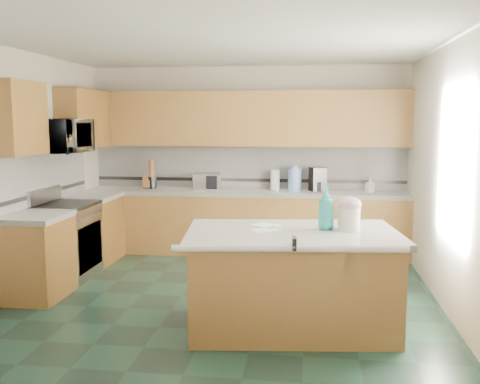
# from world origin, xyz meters

# --- Properties ---
(floor) EXTENTS (4.60, 4.60, 0.00)m
(floor) POSITION_xyz_m (0.00, 0.00, 0.00)
(floor) COLOR #132D24
(floor) RESTS_ON ground
(ceiling) EXTENTS (4.60, 4.60, 0.00)m
(ceiling) POSITION_xyz_m (0.00, 0.00, 2.70)
(ceiling) COLOR white
(ceiling) RESTS_ON ground
(wall_back) EXTENTS (4.60, 0.04, 2.70)m
(wall_back) POSITION_xyz_m (0.00, 2.32, 1.35)
(wall_back) COLOR beige
(wall_back) RESTS_ON ground
(wall_front) EXTENTS (4.60, 0.04, 2.70)m
(wall_front) POSITION_xyz_m (0.00, -2.32, 1.35)
(wall_front) COLOR beige
(wall_front) RESTS_ON ground
(wall_left) EXTENTS (0.04, 4.60, 2.70)m
(wall_left) POSITION_xyz_m (-2.32, 0.00, 1.35)
(wall_left) COLOR beige
(wall_left) RESTS_ON ground
(wall_right) EXTENTS (0.04, 4.60, 2.70)m
(wall_right) POSITION_xyz_m (2.32, 0.00, 1.35)
(wall_right) COLOR beige
(wall_right) RESTS_ON ground
(back_base_cab) EXTENTS (4.60, 0.60, 0.86)m
(back_base_cab) POSITION_xyz_m (0.00, 2.00, 0.43)
(back_base_cab) COLOR #503312
(back_base_cab) RESTS_ON ground
(back_countertop) EXTENTS (4.60, 0.64, 0.06)m
(back_countertop) POSITION_xyz_m (0.00, 2.00, 0.89)
(back_countertop) COLOR white
(back_countertop) RESTS_ON back_base_cab
(back_upper_cab) EXTENTS (4.60, 0.33, 0.78)m
(back_upper_cab) POSITION_xyz_m (0.00, 2.13, 1.94)
(back_upper_cab) COLOR #503312
(back_upper_cab) RESTS_ON wall_back
(back_backsplash) EXTENTS (4.60, 0.02, 0.63)m
(back_backsplash) POSITION_xyz_m (0.00, 2.29, 1.24)
(back_backsplash) COLOR silver
(back_backsplash) RESTS_ON back_countertop
(back_accent_band) EXTENTS (4.60, 0.01, 0.05)m
(back_accent_band) POSITION_xyz_m (0.00, 2.28, 1.04)
(back_accent_band) COLOR black
(back_accent_band) RESTS_ON back_countertop
(left_base_cab_rear) EXTENTS (0.60, 0.82, 0.86)m
(left_base_cab_rear) POSITION_xyz_m (-2.00, 1.29, 0.43)
(left_base_cab_rear) COLOR #503312
(left_base_cab_rear) RESTS_ON ground
(left_counter_rear) EXTENTS (0.64, 0.82, 0.06)m
(left_counter_rear) POSITION_xyz_m (-2.00, 1.29, 0.89)
(left_counter_rear) COLOR white
(left_counter_rear) RESTS_ON left_base_cab_rear
(left_base_cab_front) EXTENTS (0.60, 0.72, 0.86)m
(left_base_cab_front) POSITION_xyz_m (-2.00, -0.24, 0.43)
(left_base_cab_front) COLOR #503312
(left_base_cab_front) RESTS_ON ground
(left_counter_front) EXTENTS (0.64, 0.72, 0.06)m
(left_counter_front) POSITION_xyz_m (-2.00, -0.24, 0.89)
(left_counter_front) COLOR white
(left_counter_front) RESTS_ON left_base_cab_front
(left_backsplash) EXTENTS (0.02, 2.30, 0.63)m
(left_backsplash) POSITION_xyz_m (-2.29, 0.55, 1.24)
(left_backsplash) COLOR silver
(left_backsplash) RESTS_ON wall_left
(left_accent_band) EXTENTS (0.01, 2.30, 0.05)m
(left_accent_band) POSITION_xyz_m (-2.28, 0.55, 1.04)
(left_accent_band) COLOR black
(left_accent_band) RESTS_ON wall_left
(left_upper_cab_rear) EXTENTS (0.33, 1.09, 0.78)m
(left_upper_cab_rear) POSITION_xyz_m (-2.13, 1.42, 1.94)
(left_upper_cab_rear) COLOR #503312
(left_upper_cab_rear) RESTS_ON wall_left
(left_upper_cab_front) EXTENTS (0.33, 0.72, 0.78)m
(left_upper_cab_front) POSITION_xyz_m (-2.13, -0.24, 1.94)
(left_upper_cab_front) COLOR #503312
(left_upper_cab_front) RESTS_ON wall_left
(range_body) EXTENTS (0.60, 0.76, 0.88)m
(range_body) POSITION_xyz_m (-2.00, 0.50, 0.44)
(range_body) COLOR #B7B7BC
(range_body) RESTS_ON ground
(range_oven_door) EXTENTS (0.02, 0.68, 0.55)m
(range_oven_door) POSITION_xyz_m (-1.71, 0.50, 0.40)
(range_oven_door) COLOR black
(range_oven_door) RESTS_ON range_body
(range_cooktop) EXTENTS (0.62, 0.78, 0.04)m
(range_cooktop) POSITION_xyz_m (-2.00, 0.50, 0.90)
(range_cooktop) COLOR black
(range_cooktop) RESTS_ON range_body
(range_handle) EXTENTS (0.02, 0.66, 0.02)m
(range_handle) POSITION_xyz_m (-1.68, 0.50, 0.78)
(range_handle) COLOR #B7B7BC
(range_handle) RESTS_ON range_body
(range_backguard) EXTENTS (0.06, 0.76, 0.18)m
(range_backguard) POSITION_xyz_m (-2.26, 0.50, 1.02)
(range_backguard) COLOR #B7B7BC
(range_backguard) RESTS_ON range_body
(microwave) EXTENTS (0.50, 0.73, 0.41)m
(microwave) POSITION_xyz_m (-2.00, 0.50, 1.73)
(microwave) COLOR #B7B7BC
(microwave) RESTS_ON wall_left
(island_base) EXTENTS (1.92, 1.24, 0.86)m
(island_base) POSITION_xyz_m (0.78, -0.74, 0.43)
(island_base) COLOR #503312
(island_base) RESTS_ON ground
(island_top) EXTENTS (2.03, 1.35, 0.06)m
(island_top) POSITION_xyz_m (0.78, -0.74, 0.89)
(island_top) COLOR white
(island_top) RESTS_ON island_base
(island_bullnose) EXTENTS (1.91, 0.28, 0.06)m
(island_bullnose) POSITION_xyz_m (0.78, -1.31, 0.89)
(island_bullnose) COLOR white
(island_bullnose) RESTS_ON island_base
(treat_jar) EXTENTS (0.26, 0.26, 0.21)m
(treat_jar) POSITION_xyz_m (1.29, -0.66, 1.03)
(treat_jar) COLOR white
(treat_jar) RESTS_ON island_top
(treat_jar_lid) EXTENTS (0.22, 0.22, 0.14)m
(treat_jar_lid) POSITION_xyz_m (1.29, -0.66, 1.16)
(treat_jar_lid) COLOR #CA919F
(treat_jar_lid) RESTS_ON treat_jar
(treat_jar_knob) EXTENTS (0.07, 0.02, 0.02)m
(treat_jar_knob) POSITION_xyz_m (1.29, -0.66, 1.21)
(treat_jar_knob) COLOR tan
(treat_jar_knob) RESTS_ON treat_jar_lid
(treat_jar_knob_end_l) EXTENTS (0.04, 0.04, 0.04)m
(treat_jar_knob_end_l) POSITION_xyz_m (1.25, -0.66, 1.21)
(treat_jar_knob_end_l) COLOR tan
(treat_jar_knob_end_l) RESTS_ON treat_jar_lid
(treat_jar_knob_end_r) EXTENTS (0.04, 0.04, 0.04)m
(treat_jar_knob_end_r) POSITION_xyz_m (1.32, -0.66, 1.21)
(treat_jar_knob_end_r) COLOR tan
(treat_jar_knob_end_r) RESTS_ON treat_jar_lid
(soap_bottle_island) EXTENTS (0.18, 0.18, 0.39)m
(soap_bottle_island) POSITION_xyz_m (1.08, -0.64, 1.12)
(soap_bottle_island) COLOR teal
(soap_bottle_island) RESTS_ON island_top
(paper_sheet_a) EXTENTS (0.30, 0.28, 0.00)m
(paper_sheet_a) POSITION_xyz_m (0.53, -0.75, 0.92)
(paper_sheet_a) COLOR white
(paper_sheet_a) RESTS_ON island_top
(paper_sheet_b) EXTENTS (0.33, 0.32, 0.00)m
(paper_sheet_b) POSITION_xyz_m (0.53, -0.53, 0.92)
(paper_sheet_b) COLOR white
(paper_sheet_b) RESTS_ON island_top
(clamp_body) EXTENTS (0.04, 0.12, 0.10)m
(clamp_body) POSITION_xyz_m (0.81, -1.29, 0.93)
(clamp_body) COLOR black
(clamp_body) RESTS_ON island_top
(clamp_handle) EXTENTS (0.02, 0.08, 0.02)m
(clamp_handle) POSITION_xyz_m (0.81, -1.36, 0.91)
(clamp_handle) COLOR black
(clamp_handle) RESTS_ON island_top
(knife_block) EXTENTS (0.13, 0.16, 0.22)m
(knife_block) POSITION_xyz_m (-1.47, 2.05, 1.02)
(knife_block) COLOR #472814
(knife_block) RESTS_ON back_countertop
(utensil_crock) EXTENTS (0.14, 0.14, 0.17)m
(utensil_crock) POSITION_xyz_m (-1.40, 2.08, 1.01)
(utensil_crock) COLOR black
(utensil_crock) RESTS_ON back_countertop
(utensil_bundle) EXTENTS (0.08, 0.08, 0.25)m
(utensil_bundle) POSITION_xyz_m (-1.40, 2.08, 1.22)
(utensil_bundle) COLOR #472814
(utensil_bundle) RESTS_ON utensil_crock
(toaster_oven) EXTENTS (0.45, 0.36, 0.23)m
(toaster_oven) POSITION_xyz_m (-0.57, 2.05, 1.04)
(toaster_oven) COLOR #B7B7BC
(toaster_oven) RESTS_ON back_countertop
(toaster_oven_door) EXTENTS (0.36, 0.01, 0.19)m
(toaster_oven_door) POSITION_xyz_m (-0.57, 1.92, 1.04)
(toaster_oven_door) COLOR black
(toaster_oven_door) RESTS_ON toaster_oven
(paper_towel) EXTENTS (0.13, 0.13, 0.29)m
(paper_towel) POSITION_xyz_m (0.42, 2.10, 1.07)
(paper_towel) COLOR white
(paper_towel) RESTS_ON back_countertop
(paper_towel_base) EXTENTS (0.19, 0.19, 0.01)m
(paper_towel_base) POSITION_xyz_m (0.42, 2.10, 0.93)
(paper_towel_base) COLOR #B7B7BC
(paper_towel_base) RESTS_ON back_countertop
(water_jug) EXTENTS (0.19, 0.19, 0.32)m
(water_jug) POSITION_xyz_m (0.71, 2.06, 1.08)
(water_jug) COLOR #6E93D5
(water_jug) RESTS_ON back_countertop
(water_jug_neck) EXTENTS (0.09, 0.09, 0.05)m
(water_jug_neck) POSITION_xyz_m (0.71, 2.06, 1.26)
(water_jug_neck) COLOR #6E93D5
(water_jug_neck) RESTS_ON water_jug
(coffee_maker) EXTENTS (0.26, 0.27, 0.34)m
(coffee_maker) POSITION_xyz_m (1.03, 2.08, 1.09)
(coffee_maker) COLOR black
(coffee_maker) RESTS_ON back_countertop
(coffee_carafe) EXTENTS (0.14, 0.14, 0.14)m
(coffee_carafe) POSITION_xyz_m (1.03, 2.03, 0.99)
(coffee_carafe) COLOR black
(coffee_carafe) RESTS_ON back_countertop
(soap_bottle_back) EXTENTS (0.13, 0.13, 0.21)m
(soap_bottle_back) POSITION_xyz_m (1.75, 2.05, 1.02)
(soap_bottle_back) COLOR white
(soap_bottle_back) RESTS_ON back_countertop
(soap_back_cap) EXTENTS (0.02, 0.02, 0.03)m
(soap_back_cap) POSITION_xyz_m (1.75, 2.05, 1.14)
(soap_back_cap) COLOR red
(soap_back_cap) RESTS_ON soap_bottle_back
(window_light_proxy) EXTENTS (0.02, 1.40, 1.10)m
(window_light_proxy) POSITION_xyz_m (2.29, -0.20, 1.50)
(window_light_proxy) COLOR white
(window_light_proxy) RESTS_ON wall_right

